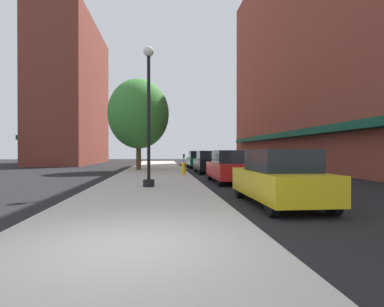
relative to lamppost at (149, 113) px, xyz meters
name	(u,v)px	position (x,y,z in m)	size (l,w,h in m)	color
ground_plane	(208,173)	(4.01, 9.80, -3.20)	(90.00, 90.00, 0.00)	black
sidewalk_slab	(155,172)	(0.01, 10.80, -3.14)	(4.80, 50.00, 0.12)	#B7B2A8
building_right_brick	(322,42)	(15.00, 13.80, 8.34)	(6.80, 40.00, 23.13)	brown
building_far_background	(73,95)	(-11.00, 28.80, 5.84)	(6.80, 18.00, 18.12)	brown
lamppost	(149,113)	(0.00, 0.00, 0.00)	(0.48, 0.48, 5.90)	black
fire_hydrant	(184,169)	(1.92, 6.47, -2.68)	(0.33, 0.26, 0.79)	gold
parking_meter_near	(184,161)	(2.06, 8.23, -2.25)	(0.14, 0.09, 1.31)	slate
tree_near	(139,114)	(-1.35, 12.57, 1.49)	(4.95, 4.95, 7.43)	#4C3823
car_yellow	(279,178)	(4.01, -4.24, -2.39)	(1.80, 4.30, 1.66)	black
car_red	(230,167)	(4.01, 2.46, -2.39)	(1.80, 4.30, 1.66)	black
car_black	(208,162)	(4.01, 9.81, -2.39)	(1.80, 4.30, 1.66)	black
car_green	(197,160)	(4.01, 17.01, -2.39)	(1.80, 4.30, 1.66)	black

